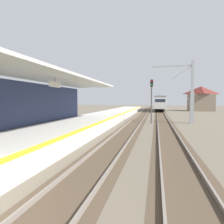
{
  "coord_description": "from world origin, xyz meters",
  "views": [
    {
      "loc": [
        4.35,
        -3.33,
        2.77
      ],
      "look_at": [
        1.9,
        7.58,
        2.1
      ],
      "focal_mm": 31.44,
      "sensor_mm": 36.0,
      "label": 1
    }
  ],
  "objects_px": {
    "rail_signal_post": "(152,97)",
    "catenary_pylon_far_side": "(189,93)",
    "distant_trackside_house": "(201,98)",
    "approaching_train": "(160,103)"
  },
  "relations": [
    {
      "from": "distant_trackside_house",
      "to": "rail_signal_post",
      "type": "bearing_deg",
      "value": -110.85
    },
    {
      "from": "rail_signal_post",
      "to": "catenary_pylon_far_side",
      "type": "bearing_deg",
      "value": 15.56
    },
    {
      "from": "rail_signal_post",
      "to": "distant_trackside_house",
      "type": "relative_size",
      "value": 0.79
    },
    {
      "from": "approaching_train",
      "to": "catenary_pylon_far_side",
      "type": "relative_size",
      "value": 2.61
    },
    {
      "from": "approaching_train",
      "to": "distant_trackside_house",
      "type": "distance_m",
      "value": 10.52
    },
    {
      "from": "catenary_pylon_far_side",
      "to": "distant_trackside_house",
      "type": "height_order",
      "value": "catenary_pylon_far_side"
    },
    {
      "from": "catenary_pylon_far_side",
      "to": "approaching_train",
      "type": "bearing_deg",
      "value": 95.6
    },
    {
      "from": "rail_signal_post",
      "to": "distant_trackside_house",
      "type": "bearing_deg",
      "value": 69.15
    },
    {
      "from": "approaching_train",
      "to": "catenary_pylon_far_side",
      "type": "bearing_deg",
      "value": -84.4
    },
    {
      "from": "catenary_pylon_far_side",
      "to": "distant_trackside_house",
      "type": "distance_m",
      "value": 31.0
    }
  ]
}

